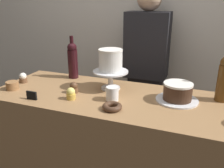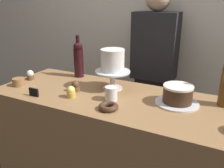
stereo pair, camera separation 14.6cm
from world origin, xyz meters
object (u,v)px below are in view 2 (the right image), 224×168
Objects in this scene: cookie_stack at (19,82)px; cake_stand_pedestal at (113,77)px; cupcake_vanilla at (30,75)px; coffee_cup_ceramic at (111,94)px; cupcake_chocolate at (75,86)px; barista_figure at (153,78)px; donut_chocolate at (108,107)px; price_sign_chalkboard at (34,92)px; wine_bottle_dark_red at (79,59)px; cupcake_lemon at (71,92)px; white_layer_cake at (113,60)px; chocolate_round_cake at (178,94)px.

cake_stand_pedestal is at bearing 21.75° from cookie_stack.
coffee_cup_ceramic is at bearing -5.29° from cupcake_vanilla.
cupcake_chocolate is 0.79m from barista_figure.
cake_stand_pedestal is 2.12× the size of donut_chocolate.
price_sign_chalkboard is (-0.38, -0.34, -0.06)m from cake_stand_pedestal.
cookie_stack is at bearing 176.15° from donut_chocolate.
barista_figure is at bearing 42.28° from wine_bottle_dark_red.
donut_chocolate is (0.12, -0.30, -0.07)m from cake_stand_pedestal.
white_layer_cake is at bearing 57.03° from cupcake_lemon.
barista_figure reaches higher than donut_chocolate.
cupcake_lemon is at bearing -109.03° from barista_figure.
donut_chocolate is (0.32, -0.14, -0.02)m from cupcake_chocolate.
coffee_cup_ceramic is at bearing -34.46° from wine_bottle_dark_red.
cookie_stack is at bearing 179.49° from cupcake_lemon.
cake_stand_pedestal is 0.67m from cookie_stack.
barista_figure reaches higher than wine_bottle_dark_red.
cupcake_vanilla is at bearing -138.86° from barista_figure.
cupcake_vanilla reaches higher than price_sign_chalkboard.
barista_figure is at bearing 66.16° from cupcake_chocolate.
cupcake_chocolate is 0.05× the size of barista_figure.
cupcake_lemon is 0.87× the size of coffee_cup_ceramic.
cupcake_vanilla is 0.35m from price_sign_chalkboard.
cookie_stack is (-0.62, -0.25, -0.17)m from white_layer_cake.
white_layer_cake is 0.10× the size of barista_figure.
chocolate_round_cake is at bearing -5.96° from white_layer_cake.
donut_chocolate is at bearing -67.30° from cake_stand_pedestal.
wine_bottle_dark_red is at bearing 120.11° from cupcake_chocolate.
cake_stand_pedestal is 0.59m from barista_figure.
cake_stand_pedestal reaches higher than cupcake_vanilla.
cupcake_chocolate reaches higher than donut_chocolate.
white_layer_cake is 0.34m from cupcake_lemon.
cupcake_vanilla is (-0.45, 0.04, 0.00)m from cupcake_chocolate.
coffee_cup_ceramic is 0.75m from barista_figure.
chocolate_round_cake is 1.10m from cupcake_vanilla.
wine_bottle_dark_red reaches higher than cupcake_vanilla.
cupcake_vanilla is 0.66× the size of donut_chocolate.
wine_bottle_dark_red reaches higher than white_layer_cake.
white_layer_cake is at bearing -19.19° from wine_bottle_dark_red.
barista_figure reaches higher than price_sign_chalkboard.
donut_chocolate is 1.32× the size of coffee_cup_ceramic.
cupcake_vanilla reaches higher than donut_chocolate.
coffee_cup_ceramic is at bearing 110.52° from donut_chocolate.
cupcake_chocolate is at bearing -5.70° from cupcake_vanilla.
donut_chocolate is 0.07× the size of barista_figure.
cupcake_vanilla is at bearing 138.46° from price_sign_chalkboard.
wine_bottle_dark_red is (-0.36, 0.13, 0.06)m from cake_stand_pedestal.
cake_stand_pedestal is at bearing -19.19° from wine_bottle_dark_red.
wine_bottle_dark_red is 3.83× the size of coffee_cup_ceramic.
donut_chocolate is 0.13m from coffee_cup_ceramic.
wine_bottle_dark_red is at bearing 145.54° from coffee_cup_ceramic.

